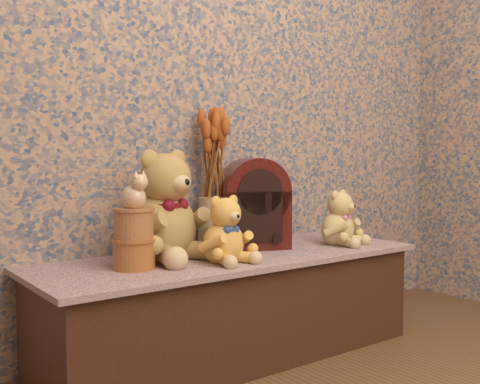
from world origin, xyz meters
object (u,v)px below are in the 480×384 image
object	(u,v)px
cathedral_radio	(254,203)
biscuit_tin_lower	(134,254)
teddy_small	(338,215)
teddy_medium	(224,226)
teddy_large	(162,200)
cat_figurine	(133,189)
ceramic_vase	(214,223)

from	to	relation	value
cathedral_radio	biscuit_tin_lower	size ratio (longest dim) A/B	2.66
biscuit_tin_lower	teddy_small	bearing A→B (deg)	-2.60
cathedral_radio	teddy_medium	bearing A→B (deg)	-124.11
teddy_large	biscuit_tin_lower	xyz separation A→B (m)	(-0.17, -0.11, -0.16)
teddy_small	cat_figurine	world-z (taller)	cat_figurine
cat_figurine	teddy_large	bearing A→B (deg)	17.06
teddy_medium	ceramic_vase	world-z (taller)	teddy_medium
ceramic_vase	teddy_small	bearing A→B (deg)	-23.84
cathedral_radio	teddy_large	bearing A→B (deg)	-157.50
teddy_medium	cat_figurine	bearing A→B (deg)	161.61
ceramic_vase	teddy_large	bearing A→B (deg)	-166.72
teddy_large	ceramic_vase	xyz separation A→B (m)	(0.27, 0.06, -0.11)
teddy_small	cathedral_radio	distance (m)	0.37
teddy_medium	teddy_small	size ratio (longest dim) A/B	1.02
teddy_small	cat_figurine	xyz separation A→B (m)	(-0.92, 0.04, 0.14)
biscuit_tin_lower	ceramic_vase	bearing A→B (deg)	21.56
teddy_medium	cat_figurine	distance (m)	0.35
teddy_large	teddy_small	world-z (taller)	teddy_large
cathedral_radio	teddy_small	bearing A→B (deg)	-1.49
teddy_medium	biscuit_tin_lower	bearing A→B (deg)	161.61
teddy_small	cat_figurine	distance (m)	0.93
teddy_small	cathedral_radio	xyz separation A→B (m)	(-0.33, 0.15, 0.06)
teddy_medium	biscuit_tin_lower	xyz separation A→B (m)	(-0.31, 0.07, -0.08)
teddy_large	biscuit_tin_lower	world-z (taller)	teddy_large
ceramic_vase	biscuit_tin_lower	distance (m)	0.47
teddy_large	cat_figurine	size ratio (longest dim) A/B	3.31
teddy_small	teddy_large	bearing A→B (deg)	149.77
teddy_large	ceramic_vase	distance (m)	0.30
teddy_small	biscuit_tin_lower	xyz separation A→B (m)	(-0.92, 0.04, -0.07)
teddy_large	teddy_medium	world-z (taller)	teddy_large
teddy_small	biscuit_tin_lower	world-z (taller)	teddy_small
teddy_small	biscuit_tin_lower	size ratio (longest dim) A/B	1.80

